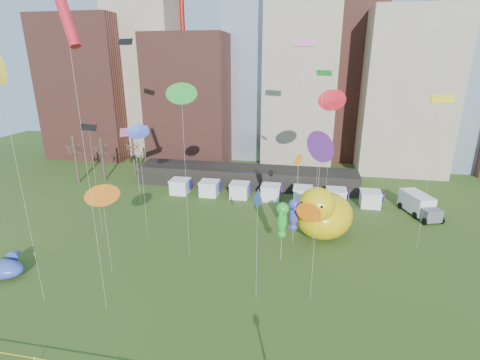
% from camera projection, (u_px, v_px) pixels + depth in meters
% --- Properties ---
extents(skyline, '(101.00, 23.00, 68.00)m').
position_uv_depth(skyline, '(293.00, 58.00, 73.53)').
color(skyline, brown).
rests_on(skyline, ground).
extents(pavilion, '(38.00, 6.00, 3.20)m').
position_uv_depth(pavilion, '(246.00, 177.00, 63.17)').
color(pavilion, black).
rests_on(pavilion, ground).
extents(vendor_tents, '(33.24, 2.80, 2.40)m').
position_uv_depth(vendor_tents, '(271.00, 193.00, 56.85)').
color(vendor_tents, white).
rests_on(vendor_tents, ground).
extents(bare_trees, '(8.44, 6.44, 8.50)m').
position_uv_depth(bare_trees, '(103.00, 158.00, 65.72)').
color(bare_trees, '#382B21').
rests_on(bare_trees, ground).
extents(big_duck, '(9.43, 10.25, 7.14)m').
position_uv_depth(big_duck, '(323.00, 213.00, 43.89)').
color(big_duck, '#E3BC0B').
rests_on(big_duck, ground).
extents(small_duck, '(3.54, 4.32, 3.12)m').
position_uv_depth(small_duck, '(312.00, 216.00, 47.60)').
color(small_duck, white).
rests_on(small_duck, ground).
extents(seahorse_green, '(1.46, 1.80, 6.87)m').
position_uv_depth(seahorse_green, '(282.00, 218.00, 38.20)').
color(seahorse_green, silver).
rests_on(seahorse_green, ground).
extents(seahorse_purple, '(1.57, 1.87, 5.70)m').
position_uv_depth(seahorse_purple, '(294.00, 212.00, 42.36)').
color(seahorse_purple, silver).
rests_on(seahorse_purple, ground).
extents(whale_inflatable, '(5.10, 6.28, 2.14)m').
position_uv_depth(whale_inflatable, '(1.00, 268.00, 36.56)').
color(whale_inflatable, '#473BA1').
rests_on(whale_inflatable, ground).
extents(box_truck, '(4.65, 7.30, 2.92)m').
position_uv_depth(box_truck, '(419.00, 204.00, 51.24)').
color(box_truck, white).
rests_on(box_truck, ground).
extents(kite_0, '(2.59, 2.02, 26.15)m').
position_uv_depth(kite_0, '(65.00, 15.00, 24.48)').
color(kite_0, silver).
rests_on(kite_0, ground).
extents(kite_1, '(3.00, 3.56, 11.93)m').
position_uv_depth(kite_1, '(134.00, 131.00, 51.77)').
color(kite_1, silver).
rests_on(kite_1, ground).
extents(kite_2, '(2.34, 0.87, 13.96)m').
position_uv_depth(kite_2, '(89.00, 128.00, 41.77)').
color(kite_2, silver).
rests_on(kite_2, ground).
extents(kite_3, '(1.86, 1.33, 19.00)m').
position_uv_depth(kite_3, '(181.00, 94.00, 34.50)').
color(kite_3, silver).
rests_on(kite_3, ground).
extents(kite_4, '(2.73, 1.65, 17.64)m').
position_uv_depth(kite_4, '(442.00, 100.00, 36.88)').
color(kite_4, silver).
rests_on(kite_4, ground).
extents(kite_5, '(1.01, 1.55, 10.87)m').
position_uv_depth(kite_5, '(258.00, 202.00, 30.29)').
color(kite_5, silver).
rests_on(kite_5, ground).
extents(kite_6, '(1.12, 1.23, 10.57)m').
position_uv_depth(kite_6, '(298.00, 162.00, 42.87)').
color(kite_6, silver).
rests_on(kite_6, ground).
extents(kite_7, '(1.65, 2.25, 15.69)m').
position_uv_depth(kite_7, '(321.00, 147.00, 28.92)').
color(kite_7, silver).
rests_on(kite_7, ground).
extents(kite_8, '(2.55, 1.54, 17.52)m').
position_uv_depth(kite_8, '(333.00, 100.00, 45.47)').
color(kite_8, silver).
rests_on(kite_8, ground).
extents(kite_9, '(3.14, 0.81, 23.63)m').
position_uv_depth(kite_9, '(305.00, 44.00, 47.29)').
color(kite_9, silver).
rests_on(kite_9, ground).
extents(kite_10, '(2.55, 1.42, 23.70)m').
position_uv_depth(kite_10, '(126.00, 44.00, 47.75)').
color(kite_10, silver).
rests_on(kite_10, ground).
extents(kite_11, '(1.62, 1.35, 20.06)m').
position_uv_depth(kite_11, '(324.00, 77.00, 36.39)').
color(kite_11, silver).
rests_on(kite_11, ground).
extents(kite_13, '(1.48, 1.19, 14.15)m').
position_uv_depth(kite_13, '(138.00, 132.00, 40.71)').
color(kite_13, silver).
rests_on(kite_13, ground).
extents(kite_14, '(1.84, 1.69, 9.79)m').
position_uv_depth(kite_14, '(102.00, 195.00, 34.67)').
color(kite_14, silver).
rests_on(kite_14, ground).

